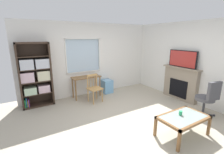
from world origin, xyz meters
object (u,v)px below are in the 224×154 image
office_chair (208,97)px  sippy_cup (181,113)px  bookshelf (35,75)px  tv (182,59)px  wooden_chair (94,88)px  desk_under_window (86,80)px  plastic_drawer_unit (107,86)px  fireplace (180,83)px  coffee_table (183,119)px

office_chair → sippy_cup: size_ratio=11.11×
bookshelf → tv: 4.63m
wooden_chair → office_chair: (2.11, -2.48, 0.09)m
bookshelf → sippy_cup: size_ratio=21.51×
office_chair → tv: bearing=69.1°
office_chair → sippy_cup: office_chair is taller
desk_under_window → bookshelf: bearing=176.0°
wooden_chair → sippy_cup: 2.74m
plastic_drawer_unit → sippy_cup: sippy_cup is taller
fireplace → sippy_cup: bearing=-143.3°
desk_under_window → sippy_cup: size_ratio=11.00×
tv → coffee_table: (-1.75, -1.39, -1.00)m
sippy_cup → bookshelf: bearing=127.1°
desk_under_window → wooden_chair: (0.06, -0.51, -0.15)m
bookshelf → coffee_table: (2.44, -3.31, -0.57)m
plastic_drawer_unit → desk_under_window: bearing=-176.6°
wooden_chair → plastic_drawer_unit: wooden_chair is taller
wooden_chair → tv: 3.01m
bookshelf → wooden_chair: size_ratio=2.15×
office_chair → coffee_table: office_chair is taller
wooden_chair → tv: bearing=-26.8°
tv → fireplace: bearing=0.0°
tv → sippy_cup: size_ratio=10.88×
office_chair → coffee_table: (-1.30, -0.21, -0.17)m
bookshelf → wooden_chair: bearing=-20.9°
plastic_drawer_unit → bookshelf: bearing=178.6°
office_chair → coffee_table: bearing=-170.8°
plastic_drawer_unit → coffee_table: 3.26m
office_chair → sippy_cup: 1.30m
wooden_chair → fireplace: fireplace is taller
plastic_drawer_unit → office_chair: bearing=-66.4°
tv → coffee_table: 2.45m
desk_under_window → office_chair: office_chair is taller
desk_under_window → coffee_table: desk_under_window is taller
coffee_table → plastic_drawer_unit: bearing=90.5°
desk_under_window → fireplace: 3.20m
sippy_cup → desk_under_window: bearing=105.7°
bookshelf → fireplace: bearing=-24.5°
plastic_drawer_unit → tv: size_ratio=0.51×
plastic_drawer_unit → tv: bearing=-46.3°
plastic_drawer_unit → coffee_table: plastic_drawer_unit is taller
desk_under_window → office_chair: (2.17, -2.99, -0.06)m
bookshelf → fireplace: 4.65m
tv → plastic_drawer_unit: bearing=133.7°
wooden_chair → fireplace: (2.58, -1.30, 0.09)m
desk_under_window → fireplace: bearing=-34.4°
bookshelf → desk_under_window: bookshelf is taller
plastic_drawer_unit → fireplace: bearing=-46.0°
fireplace → office_chair: fireplace is taller
desk_under_window → office_chair: 3.70m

